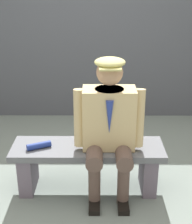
{
  "coord_description": "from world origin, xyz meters",
  "views": [
    {
      "loc": [
        -0.09,
        2.75,
        1.94
      ],
      "look_at": [
        -0.08,
        0.0,
        0.81
      ],
      "focal_mm": 52.84,
      "sensor_mm": 36.0,
      "label": 1
    }
  ],
  "objects": [
    {
      "name": "ground_plane",
      "position": [
        0.0,
        0.0,
        0.0
      ],
      "size": [
        30.0,
        30.0,
        0.0
      ],
      "primitive_type": "plane",
      "color": "gray"
    },
    {
      "name": "stadium_wall",
      "position": [
        0.0,
        -1.97,
        0.84
      ],
      "size": [
        12.0,
        0.24,
        1.68
      ],
      "primitive_type": "cube",
      "color": "#4A4D55",
      "rests_on": "ground"
    },
    {
      "name": "seated_man",
      "position": [
        -0.2,
        0.05,
        0.73
      ],
      "size": [
        0.65,
        0.56,
        1.32
      ],
      "color": "tan",
      "rests_on": "ground"
    },
    {
      "name": "bench",
      "position": [
        0.0,
        0.0,
        0.32
      ],
      "size": [
        1.44,
        0.43,
        0.46
      ],
      "color": "slate",
      "rests_on": "ground"
    },
    {
      "name": "rolled_magazine",
      "position": [
        0.45,
        0.04,
        0.49
      ],
      "size": [
        0.23,
        0.15,
        0.06
      ],
      "primitive_type": "cylinder",
      "rotation": [
        0.0,
        1.57,
        0.42
      ],
      "color": "navy",
      "rests_on": "bench"
    }
  ]
}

